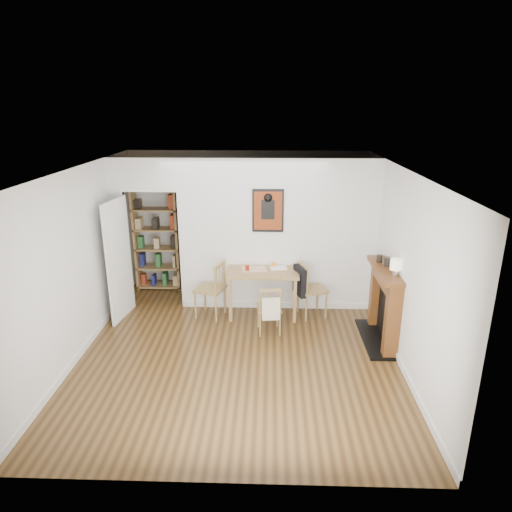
{
  "coord_description": "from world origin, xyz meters",
  "views": [
    {
      "loc": [
        0.45,
        -6.01,
        3.43
      ],
      "look_at": [
        0.23,
        0.6,
        1.21
      ],
      "focal_mm": 32.0,
      "sensor_mm": 36.0,
      "label": 1
    }
  ],
  "objects_px": {
    "chair_right": "(311,289)",
    "chair_front": "(269,308)",
    "red_glass": "(247,268)",
    "fireplace": "(385,303)",
    "notebook": "(279,268)",
    "bookshelf": "(157,239)",
    "mantel_lamp": "(396,265)",
    "ceramic_jar_b": "(380,259)",
    "dining_table": "(263,275)",
    "orange_fruit": "(273,265)",
    "ceramic_jar_a": "(388,262)",
    "chair_left": "(210,289)"
  },
  "relations": [
    {
      "from": "dining_table",
      "to": "red_glass",
      "type": "xyz_separation_m",
      "value": [
        -0.26,
        -0.04,
        0.14
      ]
    },
    {
      "from": "chair_right",
      "to": "red_glass",
      "type": "height_order",
      "value": "chair_right"
    },
    {
      "from": "dining_table",
      "to": "red_glass",
      "type": "bearing_deg",
      "value": -170.61
    },
    {
      "from": "mantel_lamp",
      "to": "bookshelf",
      "type": "bearing_deg",
      "value": 149.7
    },
    {
      "from": "chair_right",
      "to": "chair_front",
      "type": "bearing_deg",
      "value": -138.69
    },
    {
      "from": "red_glass",
      "to": "chair_left",
      "type": "bearing_deg",
      "value": -173.76
    },
    {
      "from": "fireplace",
      "to": "orange_fruit",
      "type": "bearing_deg",
      "value": 149.05
    },
    {
      "from": "notebook",
      "to": "mantel_lamp",
      "type": "bearing_deg",
      "value": -37.61
    },
    {
      "from": "orange_fruit",
      "to": "bookshelf",
      "type": "bearing_deg",
      "value": 156.01
    },
    {
      "from": "mantel_lamp",
      "to": "notebook",
      "type": "bearing_deg",
      "value": 142.39
    },
    {
      "from": "notebook",
      "to": "bookshelf",
      "type": "bearing_deg",
      "value": 155.51
    },
    {
      "from": "red_glass",
      "to": "orange_fruit",
      "type": "distance_m",
      "value": 0.47
    },
    {
      "from": "chair_right",
      "to": "ceramic_jar_a",
      "type": "relative_size",
      "value": 7.06
    },
    {
      "from": "dining_table",
      "to": "ceramic_jar_a",
      "type": "distance_m",
      "value": 2.05
    },
    {
      "from": "orange_fruit",
      "to": "ceramic_jar_a",
      "type": "bearing_deg",
      "value": -28.38
    },
    {
      "from": "dining_table",
      "to": "red_glass",
      "type": "height_order",
      "value": "red_glass"
    },
    {
      "from": "dining_table",
      "to": "mantel_lamp",
      "type": "distance_m",
      "value": 2.25
    },
    {
      "from": "chair_front",
      "to": "bookshelf",
      "type": "xyz_separation_m",
      "value": [
        -2.14,
        1.78,
        0.58
      ]
    },
    {
      "from": "bookshelf",
      "to": "chair_left",
      "type": "bearing_deg",
      "value": -47.13
    },
    {
      "from": "dining_table",
      "to": "chair_right",
      "type": "xyz_separation_m",
      "value": [
        0.81,
        -0.04,
        -0.23
      ]
    },
    {
      "from": "fireplace",
      "to": "notebook",
      "type": "distance_m",
      "value": 1.84
    },
    {
      "from": "orange_fruit",
      "to": "ceramic_jar_a",
      "type": "relative_size",
      "value": 0.55
    },
    {
      "from": "bookshelf",
      "to": "mantel_lamp",
      "type": "xyz_separation_m",
      "value": [
        3.88,
        -2.27,
        0.32
      ]
    },
    {
      "from": "chair_front",
      "to": "notebook",
      "type": "relative_size",
      "value": 2.87
    },
    {
      "from": "bookshelf",
      "to": "fireplace",
      "type": "height_order",
      "value": "bookshelf"
    },
    {
      "from": "ceramic_jar_a",
      "to": "red_glass",
      "type": "bearing_deg",
      "value": 161.27
    },
    {
      "from": "dining_table",
      "to": "ceramic_jar_a",
      "type": "xyz_separation_m",
      "value": [
        1.84,
        -0.76,
        0.52
      ]
    },
    {
      "from": "chair_right",
      "to": "bookshelf",
      "type": "relative_size",
      "value": 0.46
    },
    {
      "from": "bookshelf",
      "to": "fireplace",
      "type": "distance_m",
      "value": 4.36
    },
    {
      "from": "dining_table",
      "to": "ceramic_jar_a",
      "type": "bearing_deg",
      "value": -22.34
    },
    {
      "from": "dining_table",
      "to": "ceramic_jar_a",
      "type": "height_order",
      "value": "ceramic_jar_a"
    },
    {
      "from": "red_glass",
      "to": "ceramic_jar_b",
      "type": "height_order",
      "value": "ceramic_jar_b"
    },
    {
      "from": "chair_left",
      "to": "notebook",
      "type": "height_order",
      "value": "chair_left"
    },
    {
      "from": "mantel_lamp",
      "to": "ceramic_jar_b",
      "type": "xyz_separation_m",
      "value": [
        -0.09,
        0.56,
        -0.09
      ]
    },
    {
      "from": "red_glass",
      "to": "chair_right",
      "type": "bearing_deg",
      "value": 0.36
    },
    {
      "from": "dining_table",
      "to": "orange_fruit",
      "type": "distance_m",
      "value": 0.26
    },
    {
      "from": "bookshelf",
      "to": "ceramic_jar_a",
      "type": "bearing_deg",
      "value": -25.93
    },
    {
      "from": "orange_fruit",
      "to": "chair_right",
      "type": "bearing_deg",
      "value": -16.0
    },
    {
      "from": "dining_table",
      "to": "notebook",
      "type": "relative_size",
      "value": 4.24
    },
    {
      "from": "notebook",
      "to": "ceramic_jar_b",
      "type": "distance_m",
      "value": 1.69
    },
    {
      "from": "bookshelf",
      "to": "fireplace",
      "type": "xyz_separation_m",
      "value": [
        3.86,
        -1.98,
        -0.37
      ]
    },
    {
      "from": "dining_table",
      "to": "notebook",
      "type": "bearing_deg",
      "value": 17.65
    },
    {
      "from": "chair_right",
      "to": "red_glass",
      "type": "distance_m",
      "value": 1.13
    },
    {
      "from": "notebook",
      "to": "ceramic_jar_b",
      "type": "bearing_deg",
      "value": -23.76
    },
    {
      "from": "ceramic_jar_a",
      "to": "orange_fruit",
      "type": "bearing_deg",
      "value": 151.62
    },
    {
      "from": "dining_table",
      "to": "notebook",
      "type": "xyz_separation_m",
      "value": [
        0.26,
        0.08,
        0.1
      ]
    },
    {
      "from": "ceramic_jar_b",
      "to": "bookshelf",
      "type": "bearing_deg",
      "value": 155.8
    },
    {
      "from": "bookshelf",
      "to": "mantel_lamp",
      "type": "height_order",
      "value": "bookshelf"
    },
    {
      "from": "ceramic_jar_b",
      "to": "chair_right",
      "type": "bearing_deg",
      "value": 150.3
    },
    {
      "from": "bookshelf",
      "to": "ceramic_jar_a",
      "type": "distance_m",
      "value": 4.31
    }
  ]
}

